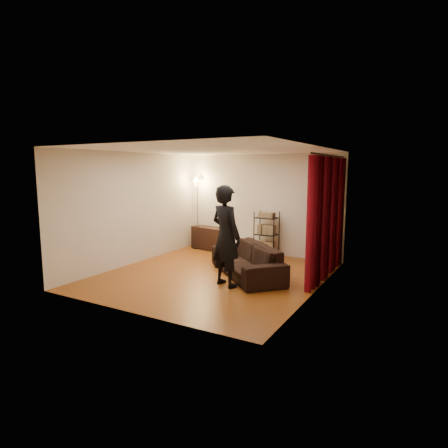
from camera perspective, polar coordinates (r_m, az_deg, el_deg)
The scene contains 14 objects.
floor at distance 8.26m, azimuth -1.64°, elevation -7.79°, with size 5.00×5.00×0.00m, color #8E5315.
ceiling at distance 7.94m, azimuth -1.72°, elevation 11.27°, with size 5.00×5.00×0.00m, color white.
wall_back at distance 10.20m, azimuth 5.57°, elevation 3.00°, with size 5.00×5.00×0.00m, color beige.
wall_front at distance 6.00m, azimuth -14.05°, elevation -0.97°, with size 5.00×5.00×0.00m, color beige.
wall_left at distance 9.34m, azimuth -13.61°, elevation 2.31°, with size 5.00×5.00×0.00m, color beige.
wall_right at distance 7.11m, azimuth 14.08°, elevation 0.45°, with size 5.00×5.00×0.00m, color beige.
curtain_rod at distance 8.16m, azimuth 15.83°, elevation 10.04°, with size 0.04×0.04×2.65m, color black.
curtain at distance 8.22m, azimuth 15.33°, elevation 0.93°, with size 0.22×2.65×2.55m, color maroon, non-canonical shape.
sofa at distance 8.17m, azimuth 3.44°, elevation -5.51°, with size 2.32×0.91×0.68m, color black.
person at distance 7.32m, azimuth 0.28°, elevation -1.86°, with size 0.73×0.48×2.00m, color black.
media_cabinet at distance 10.77m, azimuth -2.16°, elevation -2.20°, with size 1.11×0.42×0.65m, color black.
storage_boxes at distance 10.43m, azimuth 2.46°, elevation -3.48°, with size 0.38×0.30×0.32m, color white, non-canonical shape.
wire_shelf at distance 9.83m, azimuth 6.50°, elevation -1.60°, with size 0.55×0.38×1.21m, color black, non-canonical shape.
floor_lamp at distance 10.85m, azimuth -4.05°, elevation 1.83°, with size 0.38×0.38×2.13m, color silver, non-canonical shape.
Camera 1 is at (4.08, -6.80, 2.30)m, focal length 30.00 mm.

